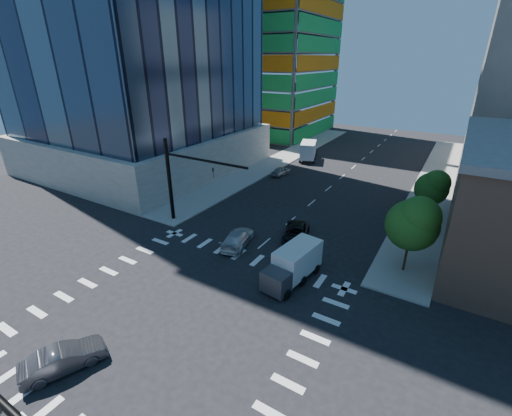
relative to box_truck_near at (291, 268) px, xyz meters
The scene contains 14 objects.
ground 9.27m from the box_truck_near, 122.54° to the right, with size 160.00×160.00×0.00m, color black.
road_markings 9.26m from the box_truck_near, 122.54° to the right, with size 20.00×20.00×0.01m, color silver.
sidewalk_ne 33.16m from the box_truck_near, 76.81° to the left, with size 5.00×60.00×0.15m, color gray.
sidewalk_nw 36.69m from the box_truck_near, 118.39° to the left, with size 5.00×60.00×0.15m, color gray.
construction_building 67.30m from the box_truck_near, 120.84° to the left, with size 25.16×34.50×70.60m.
signal_mast_nw 15.97m from the box_truck_near, 165.86° to the left, with size 10.20×0.40×9.00m.
tree_south 10.44m from the box_truck_near, 38.71° to the left, with size 4.16×4.16×6.82m.
tree_north 20.03m from the box_truck_near, 66.25° to the left, with size 3.54×3.52×5.78m.
car_nb_far 7.17m from the box_truck_near, 111.75° to the left, with size 2.33×5.06×1.41m, color black.
car_sb_near 7.50m from the box_truck_near, 158.82° to the left, with size 2.07×5.10×1.48m, color silver.
car_sb_mid 27.61m from the box_truck_near, 118.88° to the left, with size 1.56×3.88×1.32m, color #9A9DA2.
car_sb_cross 16.36m from the box_truck_near, 117.41° to the right, with size 1.58×4.54×1.50m, color #48474C.
box_truck_near is the anchor object (origin of this frame).
box_truck_far 37.43m from the box_truck_near, 111.04° to the left, with size 4.49×6.75×3.27m.
Camera 1 is at (14.46, -13.49, 16.66)m, focal length 24.00 mm.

